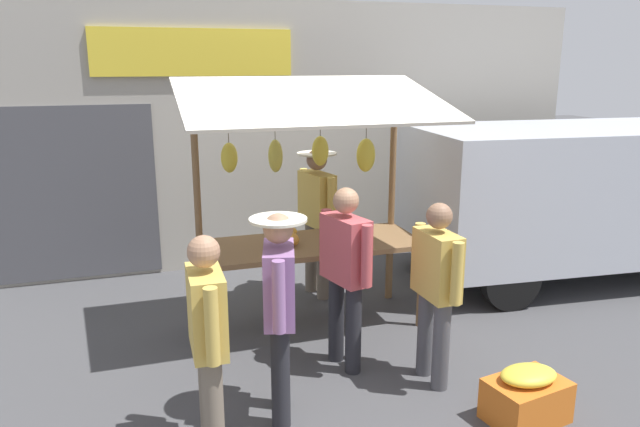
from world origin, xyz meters
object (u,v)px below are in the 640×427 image
at_px(vendor_with_sunhat, 317,210).
at_px(shopper_in_striped_shirt, 436,282).
at_px(shopper_with_shopping_bag, 279,301).
at_px(shopper_with_ponytail, 345,266).
at_px(shopper_in_grey_tee, 208,333).
at_px(parked_van, 577,188).
at_px(produce_crate_near, 526,396).
at_px(market_stall, 310,178).

xyz_separation_m(vendor_with_sunhat, shopper_in_striped_shirt, (-0.34, 2.16, -0.12)).
xyz_separation_m(shopper_with_shopping_bag, shopper_with_ponytail, (-0.73, -0.59, -0.00)).
distance_m(shopper_in_striped_shirt, shopper_in_grey_tee, 1.94).
bearing_deg(shopper_with_ponytail, parked_van, -83.26).
bearing_deg(shopper_with_shopping_bag, parked_van, -51.33).
distance_m(shopper_with_shopping_bag, produce_crate_near, 1.99).
xyz_separation_m(market_stall, parked_van, (-3.57, -0.39, -0.41)).
bearing_deg(parked_van, produce_crate_near, 49.87).
height_order(market_stall, shopper_with_ponytail, market_stall).
xyz_separation_m(shopper_with_ponytail, produce_crate_near, (-1.02, 1.21, -0.74)).
xyz_separation_m(market_stall, vendor_with_sunhat, (-0.29, -0.72, -0.52)).
relative_size(shopper_in_grey_tee, produce_crate_near, 2.42).
bearing_deg(parked_van, shopper_with_shopping_bag, 29.01).
distance_m(vendor_with_sunhat, produce_crate_near, 3.10).
xyz_separation_m(shopper_in_striped_shirt, parked_van, (-2.94, -1.83, 0.23)).
bearing_deg(vendor_with_sunhat, shopper_with_ponytail, -21.71).
height_order(shopper_with_ponytail, parked_van, parked_van).
xyz_separation_m(shopper_with_ponytail, shopper_in_grey_tee, (1.29, 0.86, -0.04)).
height_order(vendor_with_sunhat, shopper_with_ponytail, vendor_with_sunhat).
xyz_separation_m(shopper_in_striped_shirt, shopper_with_shopping_bag, (1.35, 0.12, 0.05)).
distance_m(shopper_with_ponytail, parked_van, 3.81).
distance_m(shopper_with_shopping_bag, shopper_in_grey_tee, 0.62).
relative_size(shopper_in_striped_shirt, shopper_in_grey_tee, 0.99).
bearing_deg(produce_crate_near, shopper_in_grey_tee, -8.65).
xyz_separation_m(shopper_in_grey_tee, produce_crate_near, (-2.30, 0.35, -0.70)).
xyz_separation_m(shopper_in_striped_shirt, shopper_in_grey_tee, (1.90, 0.39, 0.01)).
relative_size(shopper_with_shopping_bag, produce_crate_near, 2.48).
xyz_separation_m(vendor_with_sunhat, produce_crate_near, (-0.74, 2.90, -0.81)).
bearing_deg(shopper_in_striped_shirt, produce_crate_near, -153.63).
distance_m(market_stall, produce_crate_near, 2.75).
relative_size(shopper_in_striped_shirt, parked_van, 0.34).
relative_size(market_stall, shopper_with_ponytail, 1.54).
distance_m(shopper_with_ponytail, shopper_in_grey_tee, 1.55).
relative_size(shopper_with_shopping_bag, parked_van, 0.35).
height_order(shopper_in_striped_shirt, shopper_with_shopping_bag, shopper_with_shopping_bag).
height_order(vendor_with_sunhat, parked_van, parked_van).
bearing_deg(vendor_with_sunhat, parked_van, 71.83).
relative_size(shopper_with_ponytail, parked_van, 0.36).
bearing_deg(shopper_with_shopping_bag, shopper_in_striped_shirt, -70.78).
bearing_deg(shopper_with_ponytail, shopper_in_striped_shirt, -141.45).
xyz_separation_m(parked_van, produce_crate_near, (2.54, 2.57, -0.92)).
bearing_deg(market_stall, shopper_with_shopping_bag, 65.41).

